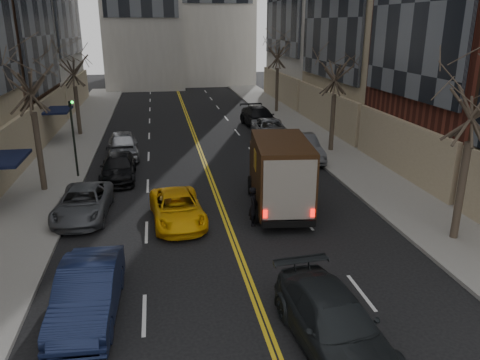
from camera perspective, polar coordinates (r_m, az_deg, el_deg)
The scene contains 19 objects.
sidewalk_left at distance 33.13m, azimuth -20.63°, elevation 2.85°, with size 4.00×66.00×0.15m, color slate.
sidewalk_right at distance 34.59m, azimuth 10.13°, elevation 4.40°, with size 4.00×66.00×0.15m, color slate.
tree_lf_mid at distance 25.25m, azimuth -24.57°, elevation 12.90°, with size 3.20×3.20×8.91m.
tree_lf_far at distance 38.01m, azimuth -19.83°, elevation 13.98°, with size 3.20×3.20×8.12m.
tree_rt_near at distance 19.40m, azimuth 27.09°, elevation 10.87°, with size 3.20×3.20×8.71m.
tree_rt_mid at distance 31.72m, azimuth 11.67°, elevation 14.21°, with size 3.20×3.20×8.32m.
tree_rt_far at distance 45.96m, azimuth 4.67°, elevation 16.49°, with size 3.20×3.20×9.11m.
traffic_signal at distance 27.42m, azimuth -19.70°, elevation 5.78°, with size 0.29×0.26×4.70m.
ups_truck at distance 21.87m, azimuth 4.83°, elevation 0.80°, with size 3.13×6.51×3.44m.
observer_sedan at distance 13.38m, azimuth 11.32°, elevation -16.67°, with size 2.51×5.31×1.50m.
taxi at distance 20.78m, azimuth -7.65°, elevation -3.45°, with size 2.16×4.68×1.30m, color #EDAB0A.
pedestrian at distance 20.25m, azimuth 1.67°, elevation -3.22°, with size 0.63×0.42×1.74m, color black.
parked_lf_b at distance 14.99m, azimuth -18.06°, elevation -12.90°, with size 1.68×4.82×1.59m, color #111935.
parked_lf_c at distance 22.32m, azimuth -18.57°, elevation -2.66°, with size 2.22×4.83×1.34m, color #4F5157.
parked_lf_d at distance 27.20m, azimuth -14.61°, elevation 1.50°, with size 1.89×4.66×1.35m, color black.
parked_lf_e at distance 31.64m, azimuth -14.07°, elevation 4.18°, with size 1.92×4.77×1.62m, color #9E9FA5.
parked_rt_a at distance 30.34m, azimuth 7.63°, elevation 3.95°, with size 1.70×4.86×1.60m, color #484A4F.
parked_rt_b at distance 35.66m, azimuth 3.73°, elevation 6.17°, with size 2.45×5.31×1.48m, color #9B9DA2.
parked_rt_c at distance 39.80m, azimuth 2.34°, elevation 7.63°, with size 2.31×5.68×1.65m, color black.
Camera 1 is at (-2.76, -4.45, 8.40)m, focal length 35.00 mm.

